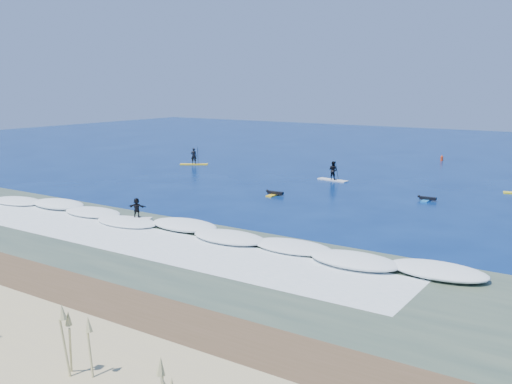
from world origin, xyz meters
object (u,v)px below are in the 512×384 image
Objects in this scene: sup_paddler_center at (333,172)px; prone_paddler_far at (427,199)px; marker_buoy at (442,158)px; wave_surfer at (137,209)px; prone_paddler_near at (275,194)px; sup_paddler_left at (194,159)px.

sup_paddler_center is 11.26m from prone_paddler_far.
wave_surfer is at bearing -101.42° from marker_buoy.
prone_paddler_far is 2.47× the size of marker_buoy.
sup_paddler_center reaches higher than marker_buoy.
prone_paddler_near is 12.10m from prone_paddler_far.
sup_paddler_center is 4.10× the size of marker_buoy.
sup_paddler_center is 1.56× the size of prone_paddler_near.
sup_paddler_center reaches higher than prone_paddler_near.
marker_buoy is at bearing 10.78° from prone_paddler_far.
sup_paddler_left is 0.97× the size of sup_paddler_center.
sup_paddler_left is 29.18m from marker_buoy.
prone_paddler_far is at bearing -76.61° from marker_buoy.
prone_paddler_near is at bearing -100.64° from marker_buoy.
marker_buoy is (5.41, 28.77, 0.19)m from prone_paddler_near.
wave_surfer reaches higher than prone_paddler_far.
marker_buoy reaches higher than prone_paddler_far.
marker_buoy is at bearing 56.24° from wave_surfer.
sup_paddler_left is 19.73m from prone_paddler_near.
sup_paddler_left is 3.99× the size of marker_buoy.
sup_paddler_center reaches higher than wave_surfer.
wave_surfer is (-14.09, -17.41, 0.68)m from prone_paddler_far.
sup_paddler_left is 1.49× the size of wave_surfer.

